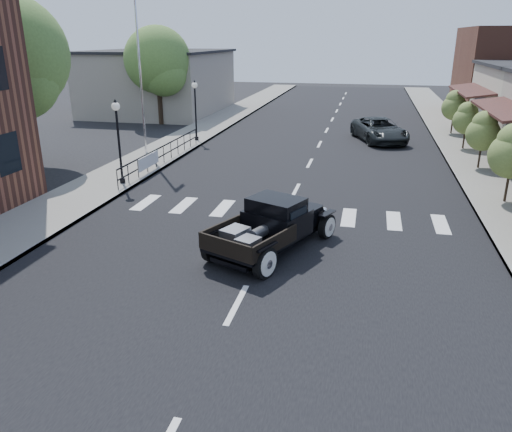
# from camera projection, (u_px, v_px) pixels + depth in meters

# --- Properties ---
(ground) EXTENTS (120.00, 120.00, 0.00)m
(ground) POSITION_uv_depth(u_px,v_px,m) (262.00, 256.00, 15.08)
(ground) COLOR black
(ground) RESTS_ON ground
(road) EXTENTS (14.00, 80.00, 0.02)m
(road) POSITION_uv_depth(u_px,v_px,m) (316.00, 151.00, 28.84)
(road) COLOR black
(road) RESTS_ON ground
(road_markings) EXTENTS (12.00, 60.00, 0.06)m
(road_markings) POSITION_uv_depth(u_px,v_px,m) (305.00, 173.00, 24.26)
(road_markings) COLOR silver
(road_markings) RESTS_ON ground
(sidewalk_left) EXTENTS (3.00, 80.00, 0.15)m
(sidewalk_left) POSITION_uv_depth(u_px,v_px,m) (178.00, 144.00, 30.58)
(sidewalk_left) COLOR gray
(sidewalk_left) RESTS_ON ground
(sidewalk_right) EXTENTS (3.00, 80.00, 0.15)m
(sidewalk_right) POSITION_uv_depth(u_px,v_px,m) (472.00, 158.00, 27.07)
(sidewalk_right) COLOR gray
(sidewalk_right) RESTS_ON ground
(low_building_left) EXTENTS (10.00, 12.00, 5.00)m
(low_building_left) POSITION_uv_depth(u_px,v_px,m) (160.00, 83.00, 43.03)
(low_building_left) COLOR gray
(low_building_left) RESTS_ON ground
(railing) EXTENTS (0.08, 10.00, 1.00)m
(railing) POSITION_uv_depth(u_px,v_px,m) (164.00, 153.00, 25.55)
(railing) COLOR black
(railing) RESTS_ON sidewalk_left
(banner) EXTENTS (0.04, 2.20, 0.60)m
(banner) POSITION_uv_depth(u_px,v_px,m) (149.00, 166.00, 23.76)
(banner) COLOR silver
(banner) RESTS_ON sidewalk_left
(lamp_post_b) EXTENTS (0.36, 0.36, 3.64)m
(lamp_post_b) POSITION_uv_depth(u_px,v_px,m) (119.00, 142.00, 21.49)
(lamp_post_b) COLOR black
(lamp_post_b) RESTS_ON sidewalk_left
(lamp_post_c) EXTENTS (0.36, 0.36, 3.64)m
(lamp_post_c) POSITION_uv_depth(u_px,v_px,m) (196.00, 111.00, 30.67)
(lamp_post_c) COLOR black
(lamp_post_c) RESTS_ON sidewalk_left
(flagpole) EXTENTS (0.12, 0.12, 11.58)m
(flagpole) POSITION_uv_depth(u_px,v_px,m) (138.00, 43.00, 25.98)
(flagpole) COLOR silver
(flagpole) RESTS_ON sidewalk_left
(big_tree_near) EXTENTS (5.64, 5.64, 8.29)m
(big_tree_near) POSITION_uv_depth(u_px,v_px,m) (12.00, 83.00, 23.91)
(big_tree_near) COLOR #4B6F2F
(big_tree_near) RESTS_ON ground
(big_tree_far) EXTENTS (4.83, 4.83, 7.09)m
(big_tree_far) POSITION_uv_depth(u_px,v_px,m) (158.00, 76.00, 36.65)
(big_tree_far) COLOR #4B6F2F
(big_tree_far) RESTS_ON ground
(small_tree_b) EXTENTS (1.77, 1.77, 2.96)m
(small_tree_b) POSITION_uv_depth(u_px,v_px,m) (511.00, 165.00, 19.13)
(small_tree_b) COLOR #5A6F32
(small_tree_b) RESTS_ON sidewalk_right
(small_tree_c) EXTENTS (1.61, 1.61, 2.68)m
(small_tree_c) POSITION_uv_depth(u_px,v_px,m) (482.00, 141.00, 24.23)
(small_tree_c) COLOR #5A6F32
(small_tree_c) RESTS_ON sidewalk_right
(small_tree_d) EXTENTS (1.54, 1.54, 2.56)m
(small_tree_d) POSITION_uv_depth(u_px,v_px,m) (466.00, 126.00, 28.53)
(small_tree_d) COLOR #5A6F32
(small_tree_d) RESTS_ON sidewalk_right
(small_tree_e) EXTENTS (1.63, 1.63, 2.72)m
(small_tree_e) POSITION_uv_depth(u_px,v_px,m) (454.00, 113.00, 33.01)
(small_tree_e) COLOR #5A6F32
(small_tree_e) RESTS_ON sidewalk_right
(hotrod_pickup) EXTENTS (4.01, 5.35, 1.68)m
(hotrod_pickup) POSITION_uv_depth(u_px,v_px,m) (272.00, 225.00, 15.22)
(hotrod_pickup) COLOR black
(hotrod_pickup) RESTS_ON ground
(second_car) EXTENTS (4.01, 5.74, 1.45)m
(second_car) POSITION_uv_depth(u_px,v_px,m) (379.00, 130.00, 31.35)
(second_car) COLOR black
(second_car) RESTS_ON ground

